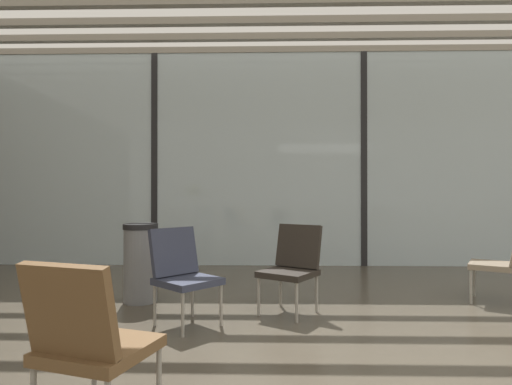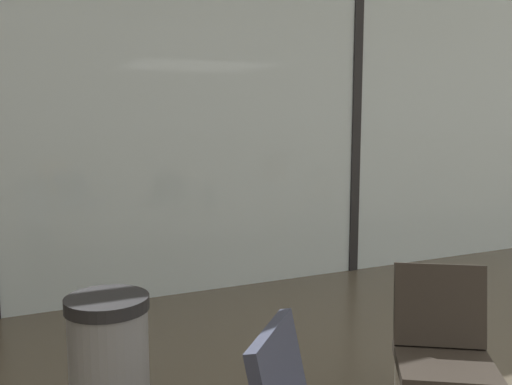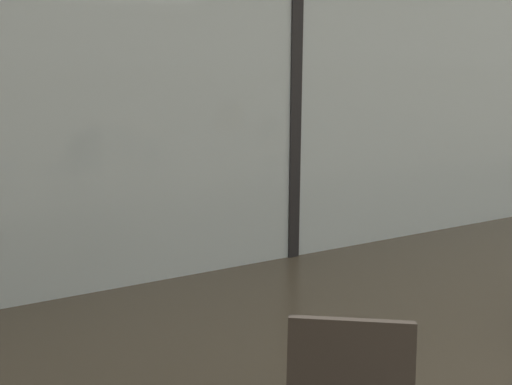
{
  "view_description": "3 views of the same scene",
  "coord_description": "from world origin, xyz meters",
  "views": [
    {
      "loc": [
        -1.62,
        -1.92,
        1.18
      ],
      "look_at": [
        -1.84,
        7.11,
        1.23
      ],
      "focal_mm": 29.81,
      "sensor_mm": 36.0,
      "label": 1
    },
    {
      "loc": [
        -3.43,
        0.19,
        1.68
      ],
      "look_at": [
        -1.85,
        3.63,
        1.15
      ],
      "focal_mm": 40.1,
      "sensor_mm": 36.0,
      "label": 2
    },
    {
      "loc": [
        -2.49,
        0.84,
        1.9
      ],
      "look_at": [
        -0.87,
        4.14,
        0.93
      ],
      "focal_mm": 41.45,
      "sensor_mm": 36.0,
      "label": 3
    }
  ],
  "objects": [
    {
      "name": "glass_curtain_wall",
      "position": [
        0.0,
        5.2,
        1.78
      ],
      "size": [
        14.0,
        0.08,
        3.56
      ],
      "primitive_type": "cube",
      "color": "silver",
      "rests_on": "ground"
    },
    {
      "name": "parked_airplane",
      "position": [
        -0.06,
        9.7,
        2.26
      ],
      "size": [
        11.22,
        4.52,
        4.52
      ],
      "color": "#B2BCD6",
      "rests_on": "ground"
    },
    {
      "name": "window_mullion_1",
      "position": [
        0.0,
        5.2,
        1.78
      ],
      "size": [
        0.1,
        0.12,
        3.56
      ],
      "primitive_type": "cube",
      "color": "black",
      "rests_on": "ground"
    }
  ]
}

